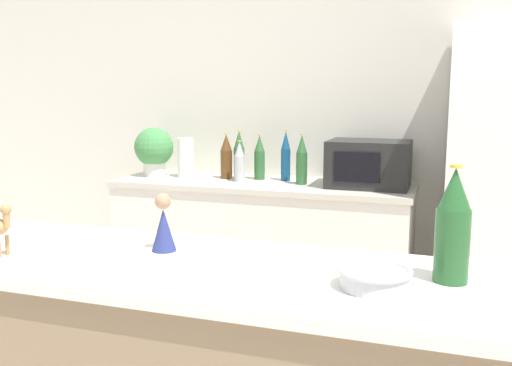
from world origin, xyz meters
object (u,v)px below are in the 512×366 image
object	(u,v)px
back_bottle_1	(302,160)
back_bottle_2	(239,162)
potted_plant	(154,149)
back_bottle_0	(226,157)
back_bottle_4	(260,158)
fruit_bowl	(374,277)
paper_towel_roll	(186,158)
wine_bottle	(453,227)
microwave	(369,164)
back_bottle_5	(239,155)
back_bottle_3	(286,156)
wise_man_figurine_blue	(164,226)

from	to	relation	value
back_bottle_1	back_bottle_2	bearing A→B (deg)	-177.82
potted_plant	back_bottle_1	world-z (taller)	potted_plant
potted_plant	back_bottle_0	bearing A→B (deg)	5.02
back_bottle_4	fruit_bowl	distance (m)	2.39
paper_towel_roll	wine_bottle	world-z (taller)	wine_bottle
paper_towel_roll	back_bottle_2	world-z (taller)	same
microwave	back_bottle_4	world-z (taller)	back_bottle_4
back_bottle_5	back_bottle_1	bearing A→B (deg)	-10.94
back_bottle_3	wine_bottle	world-z (taller)	wine_bottle
fruit_bowl	wine_bottle	bearing A→B (deg)	32.11
back_bottle_4	wine_bottle	distance (m)	2.38
back_bottle_4	wine_bottle	size ratio (longest dim) A/B	1.01
back_bottle_3	potted_plant	bearing A→B (deg)	-174.94
microwave	wise_man_figurine_blue	world-z (taller)	microwave
paper_towel_roll	back_bottle_5	xyz separation A→B (m)	(0.36, 0.06, 0.02)
back_bottle_2	wise_man_figurine_blue	xyz separation A→B (m)	(0.48, -1.91, 0.05)
potted_plant	fruit_bowl	distance (m)	2.72
wine_bottle	back_bottle_2	bearing A→B (deg)	123.59
back_bottle_1	back_bottle_3	bearing A→B (deg)	140.44
potted_plant	back_bottle_3	distance (m)	0.91
microwave	back_bottle_5	distance (m)	0.85
back_bottle_1	back_bottle_4	distance (m)	0.33
microwave	back_bottle_2	world-z (taller)	microwave
back_bottle_2	back_bottle_4	distance (m)	0.16
back_bottle_4	wine_bottle	bearing A→B (deg)	-59.96
microwave	back_bottle_3	xyz separation A→B (m)	(-0.54, 0.07, 0.02)
fruit_bowl	back_bottle_3	bearing A→B (deg)	111.19
back_bottle_0	wise_man_figurine_blue	world-z (taller)	back_bottle_0
back_bottle_1	back_bottle_2	xyz separation A→B (m)	(-0.40, -0.02, -0.03)
microwave	fruit_bowl	world-z (taller)	microwave
potted_plant	microwave	xyz separation A→B (m)	(1.45, 0.01, -0.04)
back_bottle_1	back_bottle_3	world-z (taller)	back_bottle_3
back_bottle_3	wine_bottle	bearing A→B (deg)	-63.80
paper_towel_roll	microwave	distance (m)	1.21
back_bottle_4	fruit_bowl	bearing A→B (deg)	-64.85
back_bottle_3	back_bottle_4	xyz separation A→B (m)	(-0.18, -0.00, -0.02)
back_bottle_0	back_bottle_1	size ratio (longest dim) A/B	0.95
potted_plant	paper_towel_roll	bearing A→B (deg)	-0.14
potted_plant	wine_bottle	bearing A→B (deg)	-45.86
wise_man_figurine_blue	paper_towel_roll	bearing A→B (deg)	114.15
paper_towel_roll	microwave	bearing A→B (deg)	0.57
back_bottle_2	wise_man_figurine_blue	bearing A→B (deg)	-76.00
back_bottle_3	back_bottle_5	distance (m)	0.31
wise_man_figurine_blue	microwave	bearing A→B (deg)	80.42
back_bottle_5	wine_bottle	size ratio (longest dim) A/B	1.11
back_bottle_1	wise_man_figurine_blue	bearing A→B (deg)	-87.85
back_bottle_0	back_bottle_4	world-z (taller)	back_bottle_0
back_bottle_4	back_bottle_5	bearing A→B (deg)	-169.79
potted_plant	back_bottle_0	xyz separation A→B (m)	(0.51, 0.04, -0.04)
back_bottle_1	fruit_bowl	xyz separation A→B (m)	(0.71, -2.06, -0.02)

